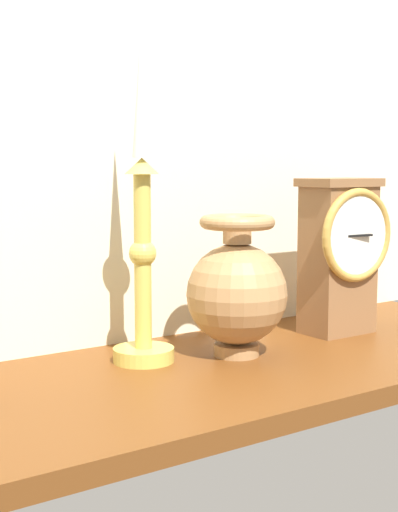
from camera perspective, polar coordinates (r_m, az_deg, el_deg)
The scene contains 5 objects.
ground_plane at distance 94.91cm, azimuth 2.71°, elevation -8.91°, with size 100.00×36.00×2.40cm, color brown.
back_wall at distance 106.79cm, azimuth -3.37°, elevation 11.11°, with size 120.00×2.00×65.00cm, color beige.
mantel_clock at distance 110.69cm, azimuth 10.85°, elevation 0.28°, with size 13.53×8.52×22.93cm.
candlestick_tall_left at distance 92.68cm, azimuth -4.36°, elevation 0.85°, with size 7.79×7.79×40.99cm.
brass_vase_bulbous at distance 96.33cm, azimuth 2.93°, elevation -2.60°, with size 13.17×13.17×18.44cm.
Camera 1 is at (-55.92, -72.15, 24.80)cm, focal length 52.00 mm.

